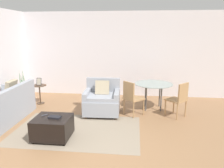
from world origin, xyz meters
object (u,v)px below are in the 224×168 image
Objects in this scene: dining_table at (153,87)px; dining_chair_near_right at (179,98)px; armchair at (102,100)px; ottoman at (53,127)px; couch at (1,109)px; tv_remote_primary at (45,115)px; dining_chair_near_left at (131,96)px; potted_plant at (24,96)px; side_table at (40,91)px; book_stack at (55,117)px; picture_frame at (39,82)px.

dining_chair_near_right reaches higher than dining_table.
ottoman is at bearing -118.34° from armchair.
couch is 2.02× the size of armchair.
dining_chair_near_left is (1.75, 1.32, 0.07)m from tv_remote_primary.
dining_chair_near_right is (1.95, -0.04, 0.16)m from armchair.
potted_plant is 3.86m from dining_table.
dining_chair_near_right is (2.74, 1.42, 0.28)m from ottoman.
tv_remote_primary is 2.19m from dining_chair_near_left.
potted_plant is at bearing -177.04° from side_table.
side_table is 0.55× the size of dining_table.
potted_plant is (-1.74, 2.06, -0.24)m from book_stack.
tv_remote_primary is at bearing -52.67° from potted_plant.
dining_chair_near_left reaches higher than ottoman.
dining_chair_near_right reaches higher than side_table.
potted_plant is 1.85× the size of side_table.
couch is 1.48m from picture_frame.
picture_frame is 0.24× the size of dining_chair_near_left.
book_stack is 2.07m from dining_chair_near_left.
tv_remote_primary is 0.12× the size of potted_plant.
ottoman is 0.80× the size of dining_chair_near_right.
potted_plant is 1.17× the size of dining_chair_near_right.
armchair is 2.08m from side_table.
book_stack is at bearing -135.97° from dining_table.
couch is 7.33× the size of book_stack.
armchair is 1.03× the size of dining_chair_near_left.
armchair and dining_chair_near_right have the same top height.
armchair is 0.88× the size of potted_plant.
ottoman is at bearing -24.22° from couch.
tv_remote_primary is 0.57× the size of picture_frame.
picture_frame is (-1.19, 2.08, 0.44)m from ottoman.
picture_frame is at bearing 2.96° from potted_plant.
dining_chair_near_left reaches higher than book_stack.
picture_frame is 3.99m from dining_chair_near_right.
dining_chair_near_left reaches higher than side_table.
dining_chair_near_right is at bearing -9.52° from picture_frame.
book_stack is 2.43m from side_table.
dining_chair_near_left reaches higher than tv_remote_primary.
armchair is 1.49m from dining_table.
book_stack is 0.45× the size of side_table.
couch reaches higher than tv_remote_primary.
armchair reaches higher than dining_table.
couch is 1.47m from tv_remote_primary.
dining_table is 1.15× the size of dining_chair_near_right.
side_table is (-1.19, 2.08, 0.16)m from ottoman.
potted_plant is at bearing 96.10° from couch.
book_stack is 0.24× the size of potted_plant.
potted_plant reaches higher than dining_chair_near_left.
dining_table is at bearing 135.00° from dining_chair_near_right.
dining_table is at bearing -1.14° from picture_frame.
tv_remote_primary is 0.12× the size of dining_table.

